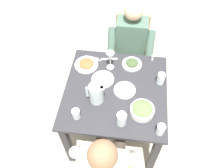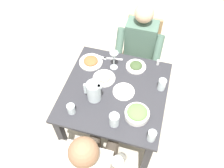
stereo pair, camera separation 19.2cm
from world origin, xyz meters
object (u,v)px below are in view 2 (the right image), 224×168
Objects in this scene: oil_carafe at (114,120)px; water_glass_near_right at (162,84)px; diner_near at (138,52)px; water_glass_near_left at (71,109)px; plate_rice_curry at (91,61)px; chair_near at (141,49)px; salt_shaker at (158,62)px; plate_yoghurt at (124,91)px; salad_bowl at (137,113)px; water_glass_far_right at (152,136)px; plate_beans at (104,77)px; dining_table at (115,98)px; plate_dolmas at (136,66)px; wine_glass at (114,57)px; water_pitcher at (94,91)px; diner_far at (93,162)px.

water_glass_near_right is at bearing -124.29° from oil_carafe.
diner_near is 1.02m from water_glass_near_left.
chair_near is at bearing -124.76° from plate_rice_curry.
plate_rice_curry is at bearing 13.74° from salt_shaker.
plate_yoghurt is at bearing -89.66° from oil_carafe.
salt_shaker is at bearing -96.97° from salad_bowl.
plate_yoghurt is 1.85× the size of water_glass_far_right.
water_glass_far_right reaches higher than plate_beans.
dining_table is at bearing -132.52° from water_glass_near_left.
water_glass_far_right reaches higher than water_glass_near_left.
chair_near is 1.19m from oil_carafe.
plate_yoghurt is at bearing 89.42° from chair_near.
water_glass_near_right is (-0.30, 0.50, 0.17)m from diner_near.
wine_glass is (0.20, 0.06, 0.12)m from plate_dolmas.
salad_bowl is (-0.15, 1.04, 0.30)m from chair_near.
dining_table is at bearing -139.72° from water_pitcher.
plate_rice_curry is at bearing 42.96° from diner_near.
water_pitcher is at bearing -11.27° from salad_bowl.
plate_yoghurt is (-0.23, -0.12, -0.08)m from water_pitcher.
water_glass_near_right is (-0.30, 0.70, 0.31)m from chair_near.
water_pitcher is at bearing 40.28° from dining_table.
wine_glass is at bearing -179.75° from plate_rice_curry.
chair_near is 5.34× the size of oil_carafe.
diner_near reaches higher than oil_carafe.
water_glass_near_left reaches higher than dining_table.
water_glass_near_right is (-0.27, 0.19, 0.04)m from plate_dolmas.
diner_near is 1.05m from water_glass_far_right.
plate_yoghurt is (-0.21, 0.10, -0.00)m from plate_beans.
plate_rice_curry reaches higher than plate_yoghurt.
oil_carafe reaches higher than water_glass_near_left.
chair_near is at bearing -81.65° from salad_bowl.
dining_table is 0.85m from chair_near.
plate_rice_curry is at bearing -10.11° from water_glass_near_right.
chair_near is 4.62× the size of water_pitcher.
plate_beans is at bearing -25.55° from plate_yoghurt.
dining_table is at bearing 143.08° from plate_beans.
dining_table is 0.30m from water_pitcher.
water_glass_near_left is (-0.03, 0.57, 0.03)m from plate_rice_curry.
water_glass_far_right is (-0.39, 0.37, 0.18)m from dining_table.
diner_far reaches higher than water_glass_far_right.
diner_far reaches higher than water_pitcher.
plate_rice_curry is (0.39, -0.26, 0.00)m from plate_yoghurt.
water_pitcher reaches higher than water_glass_near_right.
oil_carafe is (-0.37, 0.01, 0.01)m from water_glass_near_left.
salad_bowl is 0.53m from plate_dolmas.
diner_far reaches higher than dining_table.
water_glass_near_left is at bearing 40.09° from plate_yoghurt.
wine_glass is at bearing -15.03° from water_glass_near_right.
oil_carafe is at bearing 178.48° from water_glass_near_left.
water_glass_near_left is (0.36, 0.31, 0.03)m from plate_yoghurt.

